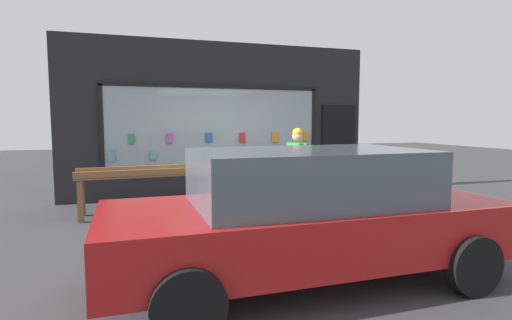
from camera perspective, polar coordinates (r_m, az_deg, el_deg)
The scene contains 7 objects.
ground_plane at distance 7.06m, azimuth -0.46°, elevation -8.40°, with size 40.00×40.00×0.00m, color #38383A.
shopfront_facade at distance 9.17m, azimuth -4.71°, elevation 5.60°, with size 7.02×0.29×3.47m.
display_table_left at distance 7.59m, azimuth -13.85°, elevation -2.21°, with size 2.85×0.81×0.86m.
display_table_right at distance 8.36m, azimuth 7.76°, elevation -1.26°, with size 2.85×0.74×0.89m.
person_browsing at distance 7.58m, azimuth 5.92°, elevation -0.48°, with size 0.30×0.63×1.58m.
small_dog at distance 7.66m, azimuth 8.67°, elevation -5.18°, with size 0.32×0.58×0.43m.
parked_car at distance 4.29m, azimuth 7.43°, elevation -7.47°, with size 4.23×1.85×1.41m.
Camera 1 is at (-2.02, -6.55, 1.70)m, focal length 28.00 mm.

